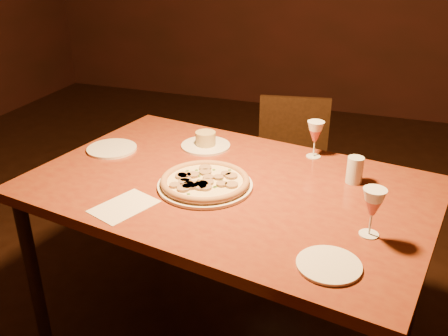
% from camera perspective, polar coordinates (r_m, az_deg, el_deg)
% --- Properties ---
extents(floor, '(7.00, 7.00, 0.00)m').
position_cam_1_polar(floor, '(2.55, -5.35, -17.58)').
color(floor, black).
rests_on(floor, ground).
extents(dining_table, '(1.70, 1.25, 0.83)m').
position_cam_1_polar(dining_table, '(2.01, 0.53, -3.66)').
color(dining_table, brown).
rests_on(dining_table, floor).
extents(chair_far, '(0.48, 0.48, 0.86)m').
position_cam_1_polar(chair_far, '(2.98, 7.68, 0.44)').
color(chair_far, black).
rests_on(chair_far, floor).
extents(pizza_plate, '(0.37, 0.37, 0.04)m').
position_cam_1_polar(pizza_plate, '(1.94, -2.18, -1.60)').
color(pizza_plate, white).
rests_on(pizza_plate, dining_table).
extents(ramekin_saucer, '(0.23, 0.23, 0.07)m').
position_cam_1_polar(ramekin_saucer, '(2.30, -2.11, 2.99)').
color(ramekin_saucer, white).
rests_on(ramekin_saucer, dining_table).
extents(wine_glass_far, '(0.07, 0.07, 0.16)m').
position_cam_1_polar(wine_glass_far, '(2.21, 10.33, 3.23)').
color(wine_glass_far, '#C55852').
rests_on(wine_glass_far, dining_table).
extents(wine_glass_right, '(0.08, 0.08, 0.17)m').
position_cam_1_polar(wine_glass_right, '(1.68, 16.56, -4.90)').
color(wine_glass_right, '#C55852').
rests_on(wine_glass_right, dining_table).
extents(water_tumbler, '(0.06, 0.06, 0.11)m').
position_cam_1_polar(water_tumbler, '(2.02, 14.72, -0.22)').
color(water_tumbler, silver).
rests_on(water_tumbler, dining_table).
extents(side_plate_left, '(0.22, 0.22, 0.01)m').
position_cam_1_polar(side_plate_left, '(2.33, -12.69, 2.17)').
color(side_plate_left, white).
rests_on(side_plate_left, dining_table).
extents(side_plate_near, '(0.20, 0.20, 0.01)m').
position_cam_1_polar(side_plate_near, '(1.54, 11.89, -10.79)').
color(side_plate_near, white).
rests_on(side_plate_near, dining_table).
extents(menu_card, '(0.22, 0.27, 0.00)m').
position_cam_1_polar(menu_card, '(1.85, -11.34, -4.32)').
color(menu_card, silver).
rests_on(menu_card, dining_table).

